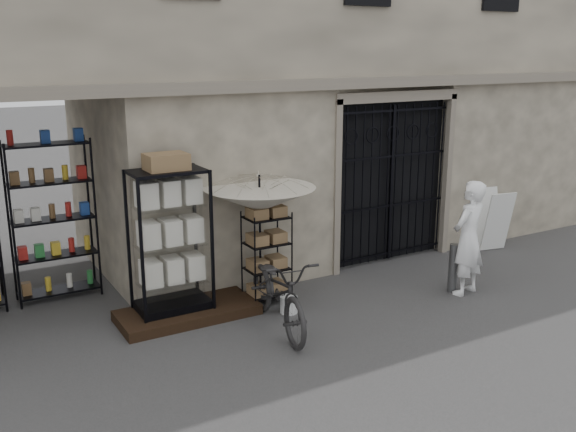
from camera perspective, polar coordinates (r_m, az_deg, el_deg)
ground at (r=9.43m, az=8.61°, el=-9.22°), size 80.00×80.00×0.00m
main_building at (r=12.02m, az=-3.07°, el=18.02°), size 14.00×4.00×9.00m
shop_recess at (r=9.80m, az=-23.48°, el=-0.11°), size 3.00×1.70×3.00m
shop_shelving at (r=10.33m, az=-23.97°, el=-0.87°), size 2.70×0.50×2.50m
iron_gate at (r=11.73m, az=8.67°, el=3.23°), size 2.50×0.21×3.00m
step_platform at (r=9.54m, az=-8.90°, el=-8.47°), size 2.00×0.90×0.15m
display_cabinet at (r=9.21m, az=-10.39°, el=-2.81°), size 1.05×0.68×2.20m
wire_rack at (r=9.77m, az=-1.90°, el=-3.78°), size 0.74×0.62×1.43m
market_umbrella at (r=9.51m, az=-2.55°, el=2.07°), size 1.73×1.75×2.39m
white_bucket at (r=9.56m, az=0.07°, el=-7.87°), size 0.28×0.28×0.25m
bicycle at (r=9.13m, az=-0.85°, el=-9.86°), size 0.90×1.20×2.08m
steel_bollard at (r=10.61m, az=14.46°, el=-4.49°), size 0.16×0.16×0.79m
shopkeeper at (r=10.72m, az=15.39°, el=-6.60°), size 1.14×1.95×0.44m
easel_sign at (r=12.98m, az=17.69°, el=-0.30°), size 0.66×0.72×1.16m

